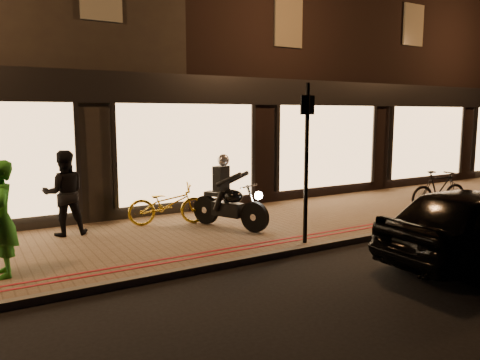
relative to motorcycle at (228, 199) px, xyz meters
name	(u,v)px	position (x,y,z in m)	size (l,w,h in m)	color
ground	(282,258)	(-0.04, -2.05, -0.73)	(90.00, 90.00, 0.00)	black
sidewalk	(228,231)	(-0.04, -0.05, -0.67)	(50.00, 4.00, 0.12)	brown
kerb_stone	(281,254)	(-0.04, -2.00, -0.67)	(50.00, 0.14, 0.12)	#59544C
red_kerb_lines	(265,244)	(-0.04, -1.50, -0.61)	(50.00, 0.26, 0.01)	maroon
building_row	(123,62)	(-0.04, 6.94, 3.51)	(48.00, 10.11, 8.50)	black
motorcycle	(228,199)	(0.00, 0.00, 0.00)	(0.94, 1.82, 1.59)	black
sign_post	(307,155)	(0.66, -1.80, 1.06)	(0.35, 0.09, 3.00)	black
bicycle_gold	(168,204)	(-1.01, 0.93, -0.16)	(0.61, 1.74, 0.92)	gold
bicycle_dark	(439,190)	(5.56, -1.12, -0.11)	(0.48, 1.69, 1.01)	black
person_green	(1,219)	(-4.41, -0.92, 0.26)	(0.64, 0.42, 1.76)	#257E21
person_dark	(64,193)	(-3.13, 1.14, 0.25)	(0.84, 0.65, 1.72)	black
parked_car	(478,224)	(2.68, -3.98, -0.06)	(1.60, 3.97, 1.35)	black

